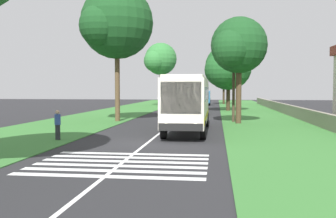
{
  "coord_description": "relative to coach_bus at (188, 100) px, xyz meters",
  "views": [
    {
      "loc": [
        -20.86,
        -3.72,
        2.97
      ],
      "look_at": [
        4.43,
        -0.54,
        1.6
      ],
      "focal_mm": 41.46,
      "sensor_mm": 36.0,
      "label": 1
    }
  ],
  "objects": [
    {
      "name": "roadside_tree_right_1",
      "position": [
        46.45,
        -3.1,
        3.2
      ],
      "size": [
        5.6,
        4.5,
        7.7
      ],
      "color": "#3D2D1E",
      "rests_on": "grass_verge_right"
    },
    {
      "name": "utility_pole",
      "position": [
        7.92,
        -3.38,
        1.91
      ],
      "size": [
        0.24,
        1.4,
        7.75
      ],
      "color": "#473828",
      "rests_on": "grass_verge_right"
    },
    {
      "name": "roadside_tree_left_2",
      "position": [
        37.81,
        7.53,
        5.56
      ],
      "size": [
        6.23,
        5.34,
        10.48
      ],
      "color": "brown",
      "rests_on": "grass_verge_left"
    },
    {
      "name": "roadside_wall",
      "position": [
        14.54,
        -9.8,
        -1.55
      ],
      "size": [
        70.0,
        0.4,
        1.12
      ],
      "primitive_type": "cube",
      "color": "gray",
      "rests_on": "grass_verge_right"
    },
    {
      "name": "ground",
      "position": [
        -5.46,
        1.8,
        -2.15
      ],
      "size": [
        160.0,
        160.0,
        0.0
      ],
      "primitive_type": "plane",
      "color": "#262628"
    },
    {
      "name": "coach_bus",
      "position": [
        0.0,
        0.0,
        0.0
      ],
      "size": [
        11.16,
        2.62,
        3.73
      ],
      "color": "silver",
      "rests_on": "ground"
    },
    {
      "name": "roadside_tree_left_1",
      "position": [
        7.65,
        6.98,
        6.44
      ],
      "size": [
        7.69,
        6.43,
        11.95
      ],
      "color": "brown",
      "rests_on": "grass_verge_left"
    },
    {
      "name": "grass_verge_left",
      "position": [
        9.54,
        10.0,
        -2.13
      ],
      "size": [
        120.0,
        8.0,
        0.04
      ],
      "primitive_type": "cube",
      "color": "#387533",
      "rests_on": "ground"
    },
    {
      "name": "trailing_minibus_0",
      "position": [
        42.41,
        0.27,
        -0.6
      ],
      "size": [
        6.0,
        2.14,
        2.53
      ],
      "color": "teal",
      "rests_on": "ground"
    },
    {
      "name": "roadside_tree_right_0",
      "position": [
        24.91,
        -3.22,
        3.43
      ],
      "size": [
        7.49,
        6.08,
        8.75
      ],
      "color": "#3D2D1E",
      "rests_on": "grass_verge_right"
    },
    {
      "name": "grass_verge_right",
      "position": [
        9.54,
        -6.4,
        -2.13
      ],
      "size": [
        120.0,
        8.0,
        0.04
      ],
      "primitive_type": "cube",
      "color": "#387533",
      "rests_on": "ground"
    },
    {
      "name": "pedestrian",
      "position": [
        -5.33,
        7.05,
        -1.24
      ],
      "size": [
        0.34,
        0.34,
        1.69
      ],
      "color": "#26262D",
      "rests_on": "grass_verge_left"
    },
    {
      "name": "roadside_tree_right_2",
      "position": [
        6.62,
        -3.61,
        4.23
      ],
      "size": [
        5.81,
        4.67,
        8.83
      ],
      "color": "#4C3826",
      "rests_on": "grass_verge_right"
    },
    {
      "name": "trailing_car_1",
      "position": [
        26.15,
        3.51,
        -1.48
      ],
      "size": [
        4.3,
        1.78,
        1.43
      ],
      "color": "#B7A893",
      "rests_on": "ground"
    },
    {
      "name": "trailing_car_0",
      "position": [
        17.07,
        0.27,
        -1.48
      ],
      "size": [
        4.3,
        1.78,
        1.43
      ],
      "color": "#B7A893",
      "rests_on": "ground"
    },
    {
      "name": "zebra_crossing",
      "position": [
        -11.54,
        1.8,
        -2.14
      ],
      "size": [
        4.95,
        6.8,
        0.01
      ],
      "color": "silver",
      "rests_on": "ground"
    },
    {
      "name": "centre_line",
      "position": [
        9.54,
        1.8,
        -2.14
      ],
      "size": [
        110.0,
        0.16,
        0.01
      ],
      "primitive_type": "cube",
      "color": "silver",
      "rests_on": "ground"
    },
    {
      "name": "trailing_car_2",
      "position": [
        33.95,
        3.49,
        -1.48
      ],
      "size": [
        4.3,
        1.78,
        1.43
      ],
      "color": "navy",
      "rests_on": "ground"
    }
  ]
}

